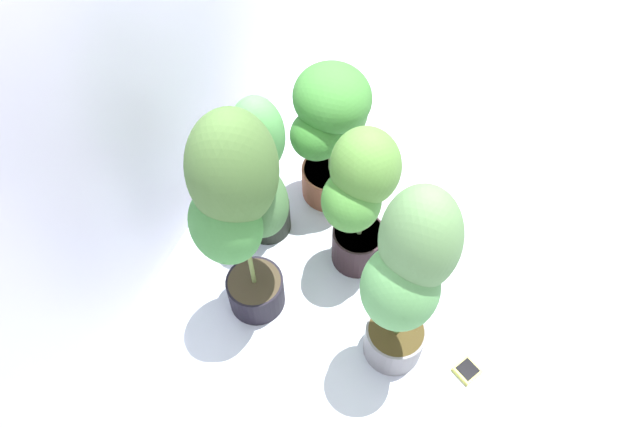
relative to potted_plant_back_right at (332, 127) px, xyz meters
The scene contains 8 objects.
ground_plane 0.63m from the potted_plant_back_right, 132.94° to the right, with size 8.00×8.00×0.00m, color silver.
mylar_back_wall 0.84m from the potted_plant_back_right, 122.75° to the left, with size 3.20×0.01×2.00m, color silver.
potted_plant_back_right is the anchor object (origin of this frame).
potted_plant_front_left 0.81m from the potted_plant_back_right, 143.22° to the right, with size 0.36×0.32×0.95m.
potted_plant_back_center 0.35m from the potted_plant_back_right, 147.97° to the left, with size 0.30×0.27×0.74m.
potted_plant_back_left 0.66m from the potted_plant_back_right, behind, with size 0.39×0.33×1.02m.
potted_plant_center 0.37m from the potted_plant_back_right, 144.09° to the right, with size 0.38×0.35×0.73m.
hygrometer_box 1.05m from the potted_plant_back_right, 128.07° to the right, with size 0.11×0.11×0.03m.
Camera 1 is at (-1.17, -0.19, 2.06)m, focal length 32.46 mm.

